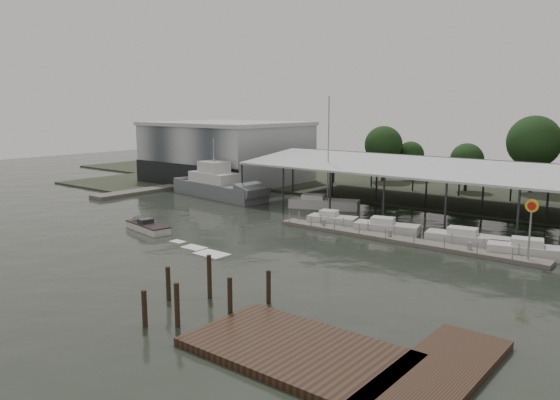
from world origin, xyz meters
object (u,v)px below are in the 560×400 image
Objects in this scene: shell_fuel_sign at (531,218)px; speedboat_underway at (145,226)px; white_sailboat at (323,203)px; grey_trawler at (219,187)px.

speedboat_underway is (-35.76, -12.43, -3.53)m from shell_fuel_sign.
white_sailboat is 0.81× the size of speedboat_underway.
grey_trawler is (-44.73, 7.73, -2.35)m from shell_fuel_sign.
shell_fuel_sign is at bearing -150.38° from speedboat_underway.
white_sailboat is at bearing 14.79° from grey_trawler.
shell_fuel_sign is 0.31× the size of speedboat_underway.
shell_fuel_sign is 0.31× the size of grey_trawler.
speedboat_underway is at bearing -58.89° from grey_trawler.
shell_fuel_sign is 0.38× the size of white_sailboat.
grey_trawler is 0.99× the size of speedboat_underway.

